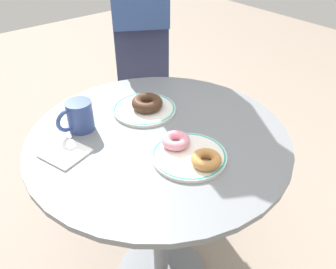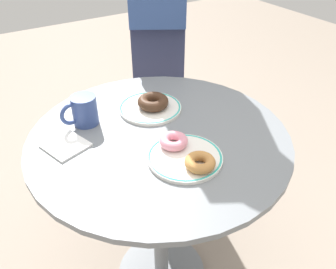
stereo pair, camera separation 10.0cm
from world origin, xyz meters
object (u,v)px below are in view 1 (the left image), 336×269
object	(u,v)px
plate_left	(144,109)
paper_napkin	(65,153)
donut_chocolate	(147,103)
person_figure	(138,26)
plate_right	(190,155)
coffee_mug	(79,116)
donut_pink_frosted	(176,140)
cafe_table	(159,182)
donut_old_fashioned	(206,159)

from	to	relation	value
plate_left	paper_napkin	size ratio (longest dim) A/B	1.87
plate_left	donut_chocolate	world-z (taller)	donut_chocolate
plate_left	paper_napkin	distance (m)	0.31
paper_napkin	person_figure	xyz separation A→B (m)	(-0.50, 0.60, 0.11)
plate_left	donut_chocolate	size ratio (longest dim) A/B	2.02
plate_right	donut_chocolate	bearing A→B (deg)	168.80
plate_right	paper_napkin	distance (m)	0.34
donut_chocolate	coffee_mug	world-z (taller)	coffee_mug
coffee_mug	paper_napkin	bearing A→B (deg)	-47.45
donut_chocolate	donut_pink_frosted	xyz separation A→B (m)	(0.21, -0.05, -0.00)
plate_right	donut_chocolate	xyz separation A→B (m)	(-0.27, 0.05, 0.02)
cafe_table	person_figure	xyz separation A→B (m)	(-0.59, 0.35, 0.30)
donut_old_fashioned	person_figure	size ratio (longest dim) A/B	0.05
person_figure	donut_old_fashioned	bearing A→B (deg)	-23.20
donut_chocolate	cafe_table	bearing A→B (deg)	-22.93
donut_chocolate	donut_pink_frosted	world-z (taller)	donut_chocolate
donut_pink_frosted	plate_left	bearing A→B (deg)	168.13
donut_old_fashioned	paper_napkin	distance (m)	0.39
donut_old_fashioned	donut_pink_frosted	size ratio (longest dim) A/B	1.00
coffee_mug	person_figure	bearing A→B (deg)	129.50
cafe_table	paper_napkin	world-z (taller)	paper_napkin
plate_right	coffee_mug	distance (m)	0.35
donut_pink_frosted	person_figure	size ratio (longest dim) A/B	0.05
plate_left	coffee_mug	bearing A→B (deg)	-98.59
plate_left	donut_chocolate	bearing A→B (deg)	59.25
paper_napkin	plate_right	bearing A→B (deg)	48.93
donut_chocolate	plate_right	bearing A→B (deg)	-11.20
person_figure	cafe_table	bearing A→B (deg)	-30.24
donut_old_fashioned	paper_napkin	bearing A→B (deg)	-136.87
cafe_table	person_figure	size ratio (longest dim) A/B	0.46
donut_pink_frosted	donut_chocolate	bearing A→B (deg)	165.71
plate_right	coffee_mug	world-z (taller)	coffee_mug
donut_pink_frosted	coffee_mug	distance (m)	0.30
donut_pink_frosted	person_figure	distance (m)	0.76
donut_chocolate	paper_napkin	size ratio (longest dim) A/B	0.92
donut_chocolate	coffee_mug	distance (m)	0.23
plate_right	cafe_table	bearing A→B (deg)	-178.92
donut_chocolate	donut_old_fashioned	xyz separation A→B (m)	(0.33, -0.05, -0.00)
cafe_table	coffee_mug	bearing A→B (deg)	-135.61
plate_left	cafe_table	bearing A→B (deg)	-19.09
plate_left	paper_napkin	world-z (taller)	plate_left
cafe_table	person_figure	distance (m)	0.75
donut_old_fashioned	plate_right	bearing A→B (deg)	-174.46
plate_left	plate_right	size ratio (longest dim) A/B	1.00
coffee_mug	person_figure	size ratio (longest dim) A/B	0.07
paper_napkin	donut_pink_frosted	bearing A→B (deg)	56.81
person_figure	plate_left	bearing A→B (deg)	-33.22
plate_right	donut_pink_frosted	xyz separation A→B (m)	(-0.06, -0.00, 0.02)
cafe_table	paper_napkin	bearing A→B (deg)	-108.92
donut_pink_frosted	coffee_mug	world-z (taller)	coffee_mug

